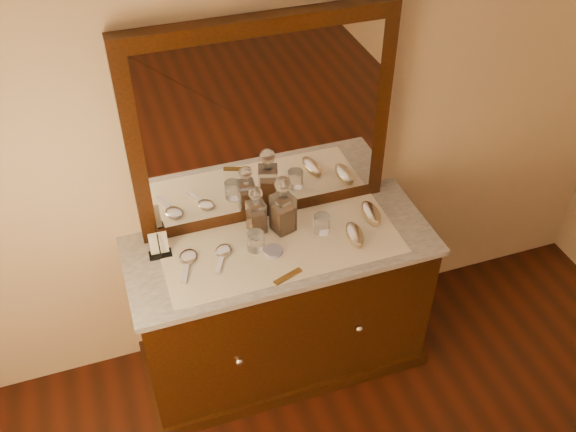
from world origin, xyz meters
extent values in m
plane|color=tan|center=(0.00, 2.25, 1.40)|extent=(4.50, 4.50, 0.00)
cube|color=black|center=(0.00, 1.96, 0.41)|extent=(1.40, 0.55, 0.82)
cube|color=black|center=(0.00, 1.96, 0.04)|extent=(1.46, 0.59, 0.08)
sphere|color=silver|center=(-0.30, 1.67, 0.45)|extent=(0.04, 0.04, 0.04)
sphere|color=silver|center=(0.30, 1.67, 0.45)|extent=(0.04, 0.04, 0.04)
cube|color=silver|center=(0.00, 1.96, 0.83)|extent=(1.44, 0.59, 0.03)
cube|color=black|center=(0.00, 2.20, 1.35)|extent=(1.20, 0.08, 1.00)
cube|color=white|center=(0.00, 2.17, 1.35)|extent=(1.06, 0.01, 0.86)
cube|color=silver|center=(0.00, 1.94, 0.85)|extent=(1.10, 0.45, 0.00)
cylinder|color=silver|center=(-0.05, 1.91, 0.86)|extent=(0.10, 0.10, 0.02)
cube|color=brown|center=(-0.04, 1.74, 0.86)|extent=(0.14, 0.07, 0.01)
cube|color=black|center=(-0.54, 2.06, 0.85)|extent=(0.11, 0.07, 0.01)
cylinder|color=black|center=(-0.54, 2.03, 0.93)|extent=(0.01, 0.01, 0.15)
cylinder|color=black|center=(-0.54, 2.09, 0.93)|extent=(0.01, 0.01, 0.15)
cube|color=white|center=(-0.54, 2.06, 0.92)|extent=(0.08, 0.04, 0.12)
cube|color=brown|center=(-0.08, 2.08, 0.91)|extent=(0.07, 0.07, 0.12)
cube|color=white|center=(-0.08, 2.08, 0.94)|extent=(0.09, 0.09, 0.16)
cylinder|color=white|center=(-0.08, 2.08, 1.03)|extent=(0.04, 0.04, 0.03)
sphere|color=white|center=(-0.08, 2.08, 1.08)|extent=(0.07, 0.07, 0.06)
cube|color=brown|center=(0.04, 2.05, 0.92)|extent=(0.09, 0.09, 0.14)
cube|color=white|center=(0.04, 2.05, 0.95)|extent=(0.12, 0.12, 0.20)
cylinder|color=white|center=(0.04, 2.05, 1.07)|extent=(0.05, 0.05, 0.03)
sphere|color=white|center=(0.04, 2.05, 1.12)|extent=(0.10, 0.10, 0.08)
ellipsoid|color=tan|center=(0.33, 1.87, 0.87)|extent=(0.09, 0.17, 0.03)
ellipsoid|color=silver|center=(0.33, 1.87, 0.89)|extent=(0.09, 0.17, 0.03)
ellipsoid|color=tan|center=(0.47, 1.99, 0.87)|extent=(0.08, 0.17, 0.03)
ellipsoid|color=silver|center=(0.47, 1.99, 0.89)|extent=(0.08, 0.17, 0.03)
ellipsoid|color=silver|center=(-0.43, 2.00, 0.86)|extent=(0.11, 0.13, 0.02)
cube|color=silver|center=(-0.46, 1.91, 0.86)|extent=(0.07, 0.14, 0.01)
ellipsoid|color=silver|center=(-0.27, 1.98, 0.86)|extent=(0.11, 0.12, 0.02)
cube|color=silver|center=(-0.30, 1.91, 0.86)|extent=(0.07, 0.12, 0.01)
cylinder|color=white|center=(-0.12, 1.96, 0.90)|extent=(0.08, 0.08, 0.09)
cylinder|color=white|center=(0.21, 1.97, 0.90)|extent=(0.08, 0.08, 0.09)
camera|label=1|loc=(-0.67, -0.11, 2.86)|focal=39.74mm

